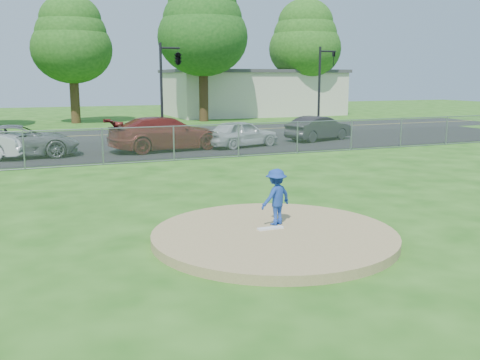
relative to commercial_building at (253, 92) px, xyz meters
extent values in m
plane|color=#1F5412|center=(-16.00, -28.00, -2.16)|extent=(120.00, 120.00, 0.00)
cylinder|color=#947E51|center=(-16.00, -38.00, -2.06)|extent=(5.40, 5.40, 0.20)
cube|color=white|center=(-16.00, -37.80, -1.94)|extent=(0.60, 0.15, 0.04)
cube|color=gray|center=(-16.00, -26.00, -1.41)|extent=(40.00, 0.06, 1.50)
cube|color=black|center=(-16.00, -21.50, -2.15)|extent=(50.00, 8.00, 0.01)
cube|color=black|center=(-16.00, -14.00, -2.16)|extent=(60.00, 7.00, 0.01)
cube|color=beige|center=(0.00, 0.00, -0.16)|extent=(16.00, 9.00, 4.00)
cube|color=#3F3F42|center=(0.00, 0.00, 1.99)|extent=(16.40, 9.40, 0.30)
cylinder|color=#3D2A16|center=(-17.00, -4.00, -0.23)|extent=(0.72, 0.72, 3.85)
ellipsoid|color=#1D5215|center=(-17.00, -4.00, 3.54)|extent=(6.16, 6.16, 5.24)
ellipsoid|color=#1D5215|center=(-17.00, -4.00, 4.62)|extent=(5.42, 5.42, 4.61)
ellipsoid|color=#1D5215|center=(-17.00, -4.00, 5.69)|extent=(4.68, 4.68, 3.98)
cylinder|color=#352313|center=(-7.00, -6.00, 0.12)|extent=(0.76, 0.76, 4.55)
ellipsoid|color=#174913|center=(-7.00, -6.00, 4.57)|extent=(7.28, 7.28, 6.19)
ellipsoid|color=#174913|center=(-7.00, -6.00, 5.85)|extent=(6.41, 6.41, 5.45)
ellipsoid|color=#174913|center=(-7.00, -6.00, 7.12)|extent=(5.53, 5.53, 4.70)
cylinder|color=#332412|center=(4.00, -3.00, -0.06)|extent=(0.74, 0.74, 4.20)
ellipsoid|color=#1E5316|center=(4.00, -3.00, 4.06)|extent=(6.72, 6.72, 5.71)
ellipsoid|color=#1E5316|center=(4.00, -3.00, 5.23)|extent=(5.91, 5.91, 5.03)
ellipsoid|color=#1E5316|center=(4.00, -3.00, 6.41)|extent=(5.11, 5.11, 4.34)
cylinder|color=black|center=(-13.00, -16.00, 0.64)|extent=(0.16, 0.16, 5.60)
cylinder|color=black|center=(-12.40, -16.00, 3.14)|extent=(1.20, 0.12, 0.12)
imported|color=black|center=(-11.92, -16.00, 2.64)|extent=(0.53, 2.48, 1.00)
cylinder|color=black|center=(-2.00, -16.00, 0.64)|extent=(0.16, 0.16, 5.60)
cylinder|color=black|center=(-1.40, -16.00, 3.14)|extent=(1.20, 0.12, 0.12)
imported|color=black|center=(-0.92, -16.00, 2.64)|extent=(0.16, 0.20, 1.00)
imported|color=#1B3C95|center=(-15.71, -37.49, -1.31)|extent=(0.95, 0.74, 1.30)
imported|color=slate|center=(-21.19, -22.38, -1.42)|extent=(5.27, 2.50, 1.45)
imported|color=maroon|center=(-14.44, -22.53, -1.33)|extent=(5.94, 3.07, 1.65)
imported|color=silver|center=(-10.49, -22.66, -1.46)|extent=(4.35, 2.69, 1.38)
imported|color=#252528|center=(-5.25, -21.62, -1.46)|extent=(4.42, 2.63, 1.38)
camera|label=1|loc=(-20.98, -48.23, 1.37)|focal=40.00mm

